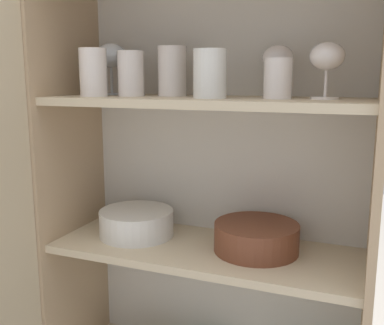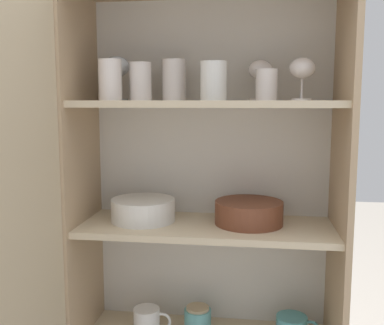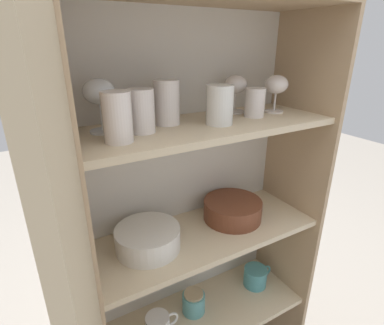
{
  "view_description": "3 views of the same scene",
  "coord_description": "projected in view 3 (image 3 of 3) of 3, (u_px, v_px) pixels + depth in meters",
  "views": [
    {
      "loc": [
        0.38,
        -0.89,
        1.19
      ],
      "look_at": [
        -0.05,
        0.18,
        0.97
      ],
      "focal_mm": 42.0,
      "sensor_mm": 36.0,
      "label": 1
    },
    {
      "loc": [
        0.14,
        -1.22,
        1.14
      ],
      "look_at": [
        -0.04,
        0.13,
        0.95
      ],
      "focal_mm": 42.0,
      "sensor_mm": 36.0,
      "label": 2
    },
    {
      "loc": [
        -0.47,
        -0.59,
        1.36
      ],
      "look_at": [
        -0.03,
        0.19,
        1.01
      ],
      "focal_mm": 28.0,
      "sensor_mm": 36.0,
      "label": 3
    }
  ],
  "objects": [
    {
      "name": "shelf_board_upper",
      "position": [
        208.0,
        126.0,
        0.9
      ],
      "size": [
        0.78,
        0.29,
        0.02
      ],
      "primitive_type": "cube",
      "color": "beige"
    },
    {
      "name": "storage_jar",
      "position": [
        194.0,
        302.0,
        1.17
      ],
      "size": [
        0.09,
        0.09,
        0.09
      ],
      "color": "#5BA3A8",
      "rests_on": "shelf_board_lower"
    },
    {
      "name": "coffee_mug_extra_1",
      "position": [
        255.0,
        276.0,
        1.31
      ],
      "size": [
        0.14,
        0.1,
        0.08
      ],
      "color": "teal",
      "rests_on": "shelf_board_lower"
    },
    {
      "name": "tumbler_glass_1",
      "position": [
        255.0,
        102.0,
        0.96
      ],
      "size": [
        0.06,
        0.06,
        0.09
      ],
      "color": "silver",
      "rests_on": "shelf_board_upper"
    },
    {
      "name": "cupboard_back_panel",
      "position": [
        185.0,
        216.0,
        1.17
      ],
      "size": [
        0.82,
        0.02,
        1.47
      ],
      "primitive_type": "cube",
      "color": "silver",
      "rests_on": "ground_plane"
    },
    {
      "name": "plate_stack_white",
      "position": [
        148.0,
        238.0,
        0.94
      ],
      "size": [
        0.21,
        0.21,
        0.07
      ],
      "color": "silver",
      "rests_on": "shelf_board_middle"
    },
    {
      "name": "shelf_board_middle",
      "position": [
        206.0,
        234.0,
        1.04
      ],
      "size": [
        0.78,
        0.29,
        0.02
      ],
      "primitive_type": "cube",
      "color": "beige"
    },
    {
      "name": "wine_glass_2",
      "position": [
        99.0,
        94.0,
        0.77
      ],
      "size": [
        0.08,
        0.08,
        0.14
      ],
      "color": "white",
      "rests_on": "shelf_board_upper"
    },
    {
      "name": "wine_glass_1",
      "position": [
        276.0,
        86.0,
        1.0
      ],
      "size": [
        0.08,
        0.08,
        0.13
      ],
      "color": "silver",
      "rests_on": "shelf_board_upper"
    },
    {
      "name": "wine_glass_0",
      "position": [
        236.0,
        86.0,
        1.0
      ],
      "size": [
        0.08,
        0.08,
        0.13
      ],
      "color": "silver",
      "rests_on": "shelf_board_upper"
    },
    {
      "name": "shelf_board_lower",
      "position": [
        204.0,
        315.0,
        1.18
      ],
      "size": [
        0.78,
        0.29,
        0.02
      ],
      "primitive_type": "cube",
      "color": "beige"
    },
    {
      "name": "tumbler_glass_0",
      "position": [
        167.0,
        102.0,
        0.86
      ],
      "size": [
        0.08,
        0.08,
        0.13
      ],
      "color": "silver",
      "rests_on": "shelf_board_upper"
    },
    {
      "name": "tumbler_glass_2",
      "position": [
        220.0,
        105.0,
        0.86
      ],
      "size": [
        0.08,
        0.08,
        0.11
      ],
      "color": "white",
      "rests_on": "shelf_board_upper"
    },
    {
      "name": "mixing_bowl_large",
      "position": [
        233.0,
        209.0,
        1.1
      ],
      "size": [
        0.21,
        0.21,
        0.07
      ],
      "color": "brown",
      "rests_on": "shelf_board_middle"
    },
    {
      "name": "cupboard_side_left",
      "position": [
        88.0,
        278.0,
        0.86
      ],
      "size": [
        0.02,
        0.33,
        1.47
      ],
      "primitive_type": "cube",
      "color": "tan",
      "rests_on": "ground_plane"
    },
    {
      "name": "tumbler_glass_4",
      "position": [
        117.0,
        117.0,
        0.7
      ],
      "size": [
        0.07,
        0.07,
        0.12
      ],
      "color": "silver",
      "rests_on": "shelf_board_upper"
    },
    {
      "name": "tumbler_glass_3",
      "position": [
        142.0,
        111.0,
        0.78
      ],
      "size": [
        0.07,
        0.07,
        0.12
      ],
      "color": "silver",
      "rests_on": "shelf_board_upper"
    },
    {
      "name": "cupboard_side_right",
      "position": [
        288.0,
        208.0,
        1.23
      ],
      "size": [
        0.02,
        0.33,
        1.47
      ],
      "primitive_type": "cube",
      "color": "tan",
      "rests_on": "ground_plane"
    }
  ]
}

